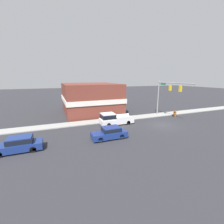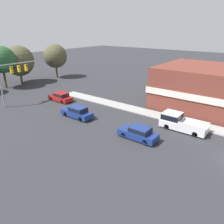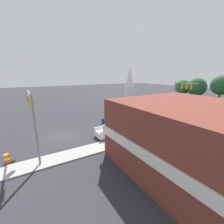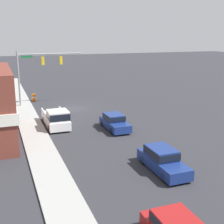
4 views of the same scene
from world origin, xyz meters
The scene contains 14 objects.
ground_plane centered at (0.00, 0.00, 0.00)m, with size 200.00×200.00×0.00m, color #2D2D33.
sidewalk_curb centered at (5.70, 0.00, 0.07)m, with size 2.40×60.00×0.14m.
near_signal_assembly centered at (3.35, -3.54, 5.24)m, with size 8.38×0.49×7.17m.
far_signal_assembly centered at (-3.69, 32.08, 5.10)m, with size 6.38×0.49×6.99m.
car_lead centered at (-2.00, 9.95, 0.79)m, with size 1.77×4.50×1.52m.
car_oncoming centered at (1.70, 27.57, 0.78)m, with size 1.80×4.43×1.50m.
car_second_ahead centered at (-1.70, 20.05, 0.83)m, with size 1.75×4.80×1.60m.
pickup_truck_parked centered at (3.28, 7.36, 0.96)m, with size 2.05×5.57×1.97m.
construction_barrel centered at (3.90, -6.32, 0.51)m, with size 0.56×0.56×1.01m.
corner_brick_building centered at (13.69, 8.59, 3.15)m, with size 12.89×11.53×6.33m.
church_steeple centered at (-19.42, 26.79, 5.85)m, with size 2.65×2.65×11.17m.
backdrop_tree_left_far centered at (-11.49, 43.86, 4.47)m, with size 5.05×5.05×7.01m.
backdrop_tree_left_mid centered at (-6.78, 44.25, 4.73)m, with size 5.80×5.80×7.64m.
backdrop_tree_center centered at (0.49, 43.29, 5.81)m, with size 5.36×5.36×8.51m.
Camera 3 is at (20.89, -4.15, 8.81)m, focal length 24.00 mm.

